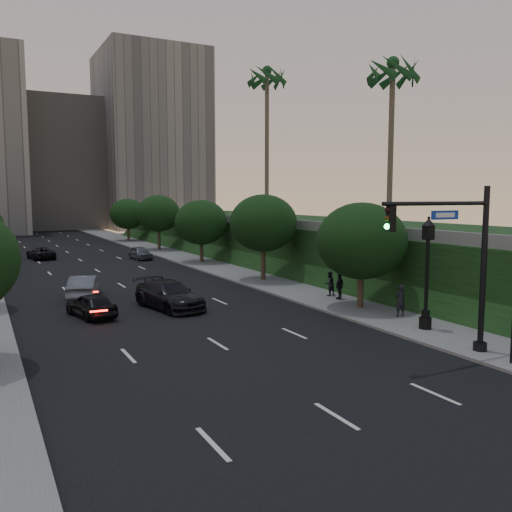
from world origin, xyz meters
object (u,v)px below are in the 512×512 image
traffic_signal_mast (465,269)px  pedestrian_a (400,300)px  pedestrian_c (340,286)px  street_lamp (427,278)px  sedan_near_left (91,305)px  sedan_mid_left (85,287)px  pedestrian_b (329,284)px  sedan_far_right (140,253)px  sedan_far_left (41,253)px  sedan_near_right (169,295)px

traffic_signal_mast → pedestrian_a: size_ratio=4.03×
traffic_signal_mast → pedestrian_c: 12.62m
street_lamp → sedan_near_left: size_ratio=1.41×
sedan_mid_left → pedestrian_c: bearing=167.5°
traffic_signal_mast → pedestrian_c: (2.64, 12.04, -2.70)m
sedan_mid_left → pedestrian_a: 19.70m
pedestrian_b → traffic_signal_mast: bearing=69.5°
sedan_mid_left → sedan_far_right: bearing=-96.5°
sedan_far_right → pedestrian_b: (5.11, -26.91, 0.26)m
traffic_signal_mast → sedan_far_left: (-11.61, 45.17, -3.03)m
sedan_mid_left → street_lamp: bearing=146.8°
traffic_signal_mast → pedestrian_a: (2.61, 6.52, -2.65)m
sedan_mid_left → sedan_far_right: sedan_mid_left is taller
traffic_signal_mast → sedan_near_right: size_ratio=1.25×
street_lamp → sedan_far_left: size_ratio=1.22×
street_lamp → pedestrian_b: 9.64m
sedan_far_left → sedan_far_right: size_ratio=1.15×
pedestrian_a → pedestrian_b: size_ratio=1.10×
street_lamp → sedan_near_right: bearing=130.7°
sedan_near_right → pedestrian_c: (10.22, -2.77, 0.16)m
pedestrian_c → sedan_near_right: bearing=-43.1°
traffic_signal_mast → sedan_near_right: traffic_signal_mast is taller
pedestrian_b → pedestrian_c: 1.28m
traffic_signal_mast → sedan_mid_left: bearing=119.3°
sedan_near_right → pedestrian_c: bearing=-26.2°
pedestrian_a → sedan_near_left: bearing=-21.4°
sedan_far_left → pedestrian_a: size_ratio=2.65×
sedan_far_left → pedestrian_b: (14.37, -31.86, 0.30)m
sedan_near_left → pedestrian_b: 14.90m
sedan_near_left → sedan_far_left: sedan_near_left is taller
pedestrian_a → sedan_near_right: bearing=-31.8°
street_lamp → sedan_mid_left: size_ratio=1.21×
sedan_mid_left → pedestrian_c: size_ratio=2.82×
sedan_near_left → pedestrian_b: (14.84, -1.24, 0.26)m
sedan_mid_left → sedan_near_right: (3.84, -5.55, 0.05)m
sedan_far_left → pedestrian_b: size_ratio=2.90×
sedan_far_left → pedestrian_c: pedestrian_c is taller
pedestrian_b → sedan_far_right: bearing=-88.1°
sedan_near_right → sedan_far_right: (5.22, 25.42, -0.13)m
sedan_far_right → sedan_far_left: bearing=148.4°
street_lamp → sedan_far_right: (-4.17, 36.35, -1.95)m
sedan_near_right → pedestrian_a: size_ratio=3.24×
traffic_signal_mast → sedan_far_right: bearing=93.3°
pedestrian_a → pedestrian_b: pedestrian_a is taller
sedan_far_right → pedestrian_b: 27.39m
pedestrian_c → street_lamp: bearing=56.3°
street_lamp → pedestrian_b: (0.94, 9.44, -1.69)m
traffic_signal_mast → pedestrian_b: size_ratio=4.41×
sedan_near_right → pedestrian_a: bearing=-50.1°
pedestrian_b → pedestrian_c: bearing=75.8°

